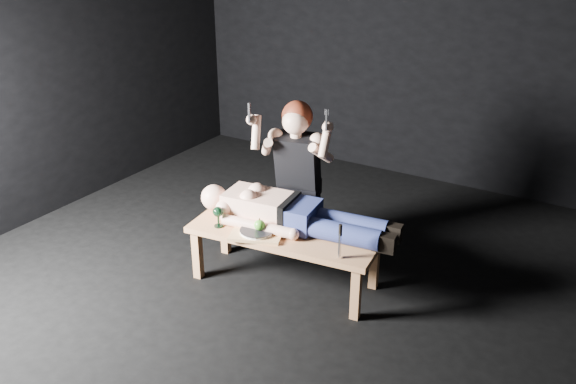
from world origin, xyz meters
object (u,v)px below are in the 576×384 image
object	(u,v)px
kneeling_woman	(300,174)
lying_man	(295,211)
serving_tray	(257,234)
table	(285,257)
goblet	(218,217)
carving_knife	(340,241)

from	to	relation	value
kneeling_woman	lying_man	bearing A→B (deg)	-77.56
lying_man	serving_tray	xyz separation A→B (m)	(-0.17, -0.26, -0.12)
lying_man	table	bearing A→B (deg)	-114.47
kneeling_woman	goblet	bearing A→B (deg)	-124.13
lying_man	serving_tray	world-z (taller)	lying_man
table	kneeling_woman	distance (m)	0.73
serving_tray	goblet	world-z (taller)	goblet
serving_tray	table	bearing A→B (deg)	49.01
lying_man	serving_tray	size ratio (longest dim) A/B	3.82
serving_tray	goblet	distance (m)	0.33
kneeling_woman	serving_tray	bearing A→B (deg)	-99.94
table	lying_man	world-z (taller)	lying_man
table	carving_knife	bearing A→B (deg)	-21.59
serving_tray	carving_knife	distance (m)	0.68
goblet	carving_knife	size ratio (longest dim) A/B	0.64
table	carving_knife	size ratio (longest dim) A/B	5.60
table	lying_man	bearing A→B (deg)	65.53
carving_knife	lying_man	bearing A→B (deg)	147.34
table	lying_man	size ratio (longest dim) A/B	1.00
table	serving_tray	size ratio (longest dim) A/B	3.80
goblet	carving_knife	xyz separation A→B (m)	(0.99, 0.06, 0.05)
serving_tray	carving_knife	xyz separation A→B (m)	(0.67, 0.02, 0.12)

